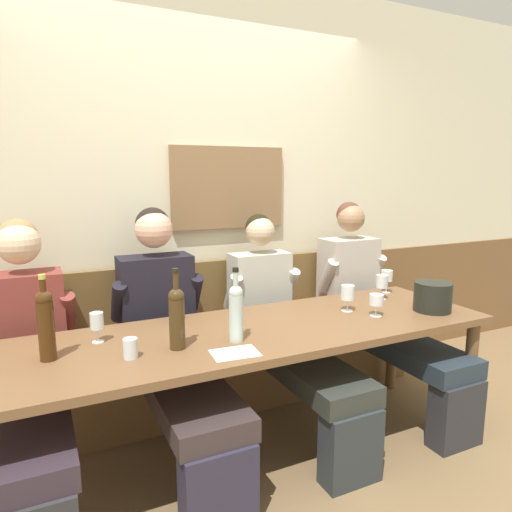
% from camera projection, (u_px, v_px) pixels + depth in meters
% --- Properties ---
extents(ground_plane, '(6.80, 6.80, 0.02)m').
position_uv_depth(ground_plane, '(270.00, 477.00, 2.35)').
color(ground_plane, brown).
rests_on(ground_plane, ground).
extents(room_wall_back, '(6.80, 0.12, 2.80)m').
position_uv_depth(room_wall_back, '(196.00, 192.00, 3.07)').
color(room_wall_back, beige).
rests_on(room_wall_back, ground).
extents(wood_wainscot_panel, '(6.80, 0.03, 0.91)m').
position_uv_depth(wood_wainscot_panel, '(202.00, 330.00, 3.19)').
color(wood_wainscot_panel, brown).
rests_on(wood_wainscot_panel, ground).
extents(wall_bench, '(2.92, 0.42, 0.94)m').
position_uv_depth(wall_bench, '(213.00, 364.00, 3.03)').
color(wall_bench, brown).
rests_on(wall_bench, ground).
extents(dining_table, '(2.62, 0.79, 0.73)m').
position_uv_depth(dining_table, '(255.00, 342.00, 2.39)').
color(dining_table, brown).
rests_on(dining_table, ground).
extents(person_center_right_seat, '(0.50, 1.21, 1.29)m').
position_uv_depth(person_center_right_seat, '(27.00, 357.00, 2.23)').
color(person_center_right_seat, '#2B2C2F').
rests_on(person_center_right_seat, ground).
extents(person_center_left_seat, '(0.53, 1.21, 1.33)m').
position_uv_depth(person_center_left_seat, '(170.00, 334.00, 2.53)').
color(person_center_left_seat, '#2B283B').
rests_on(person_center_left_seat, ground).
extents(person_right_seat, '(0.50, 1.20, 1.26)m').
position_uv_depth(person_right_seat, '(285.00, 326.00, 2.80)').
color(person_right_seat, '#2A3035').
rests_on(person_right_seat, ground).
extents(person_left_seat, '(0.51, 1.21, 1.32)m').
position_uv_depth(person_left_seat, '(375.00, 304.00, 3.14)').
color(person_left_seat, '#282A2E').
rests_on(person_left_seat, ground).
extents(ice_bucket, '(0.21, 0.21, 0.17)m').
position_uv_depth(ice_bucket, '(433.00, 297.00, 2.68)').
color(ice_bucket, black).
rests_on(ice_bucket, dining_table).
extents(wine_bottle_amber_mid, '(0.07, 0.07, 0.38)m').
position_uv_depth(wine_bottle_amber_mid, '(46.00, 323.00, 1.95)').
color(wine_bottle_amber_mid, '#40250E').
rests_on(wine_bottle_amber_mid, dining_table).
extents(wine_bottle_clear_water, '(0.07, 0.07, 0.38)m').
position_uv_depth(wine_bottle_clear_water, '(177.00, 316.00, 2.09)').
color(wine_bottle_clear_water, '#3F2D16').
rests_on(wine_bottle_clear_water, dining_table).
extents(wine_bottle_green_tall, '(0.07, 0.07, 0.36)m').
position_uv_depth(wine_bottle_green_tall, '(236.00, 311.00, 2.18)').
color(wine_bottle_green_tall, '#B2C5BE').
rests_on(wine_bottle_green_tall, dining_table).
extents(wine_glass_center_rear, '(0.08, 0.08, 0.15)m').
position_uv_depth(wine_glass_center_rear, '(348.00, 294.00, 2.67)').
color(wine_glass_center_rear, silver).
rests_on(wine_glass_center_rear, dining_table).
extents(wine_glass_mid_right, '(0.08, 0.08, 0.16)m').
position_uv_depth(wine_glass_mid_right, '(387.00, 277.00, 3.09)').
color(wine_glass_mid_right, silver).
rests_on(wine_glass_mid_right, dining_table).
extents(wine_glass_by_bottle, '(0.06, 0.06, 0.15)m').
position_uv_depth(wine_glass_by_bottle, '(97.00, 323.00, 2.17)').
color(wine_glass_by_bottle, silver).
rests_on(wine_glass_by_bottle, dining_table).
extents(wine_glass_center_front, '(0.07, 0.07, 0.15)m').
position_uv_depth(wine_glass_center_front, '(174.00, 304.00, 2.49)').
color(wine_glass_center_front, silver).
rests_on(wine_glass_center_front, dining_table).
extents(wine_glass_right_end, '(0.08, 0.08, 0.16)m').
position_uv_depth(wine_glass_right_end, '(382.00, 282.00, 2.93)').
color(wine_glass_right_end, silver).
rests_on(wine_glass_right_end, dining_table).
extents(wine_glass_mid_left, '(0.08, 0.08, 0.13)m').
position_uv_depth(wine_glass_mid_left, '(376.00, 301.00, 2.58)').
color(wine_glass_mid_left, silver).
rests_on(wine_glass_mid_left, dining_table).
extents(water_tumbler_right, '(0.06, 0.06, 0.09)m').
position_uv_depth(water_tumbler_right, '(130.00, 348.00, 2.00)').
color(water_tumbler_right, silver).
rests_on(water_tumbler_right, dining_table).
extents(tasting_sheet_left_guest, '(0.22, 0.17, 0.00)m').
position_uv_depth(tasting_sheet_left_guest, '(235.00, 353.00, 2.06)').
color(tasting_sheet_left_guest, white).
rests_on(tasting_sheet_left_guest, dining_table).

